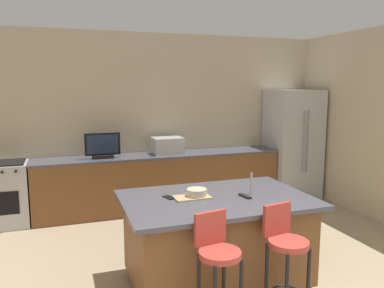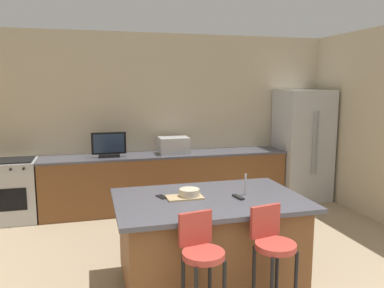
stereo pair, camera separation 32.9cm
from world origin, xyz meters
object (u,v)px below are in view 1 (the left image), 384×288
Objects in this scene: range_oven at (1,194)px; cell_phone at (169,197)px; tv_remote at (245,196)px; refrigerator at (292,144)px; tv_monitor at (103,147)px; kitchen_island at (216,240)px; cutting_board at (192,197)px; bar_stool_left at (218,264)px; fruit_bowl at (197,193)px; bar_stool_right at (285,253)px; microwave at (168,146)px.

range_oven is 6.24× the size of cell_phone.
tv_remote reaches higher than range_oven.
refrigerator reaches higher than tv_monitor.
kitchen_island is 0.52m from cutting_board.
kitchen_island is at bearing -135.55° from refrigerator.
tv_monitor is at bearing 89.59° from bar_stool_left.
range_oven is 3.29m from fruit_bowl.
fruit_bowl is 0.06m from cutting_board.
range_oven is 0.92× the size of bar_stool_right.
kitchen_island is 0.54m from tv_remote.
range_oven reaches higher than cell_phone.
range_oven is at bearing 179.19° from refrigerator.
range_oven reaches higher than kitchen_island.
refrigerator is 3.39m from tv_remote.
cutting_board is (-2.75, -2.41, -0.04)m from refrigerator.
tv_remote is at bearing -88.22° from microwave.
cell_phone is at bearing -52.27° from range_oven.
cell_phone is (-0.45, 0.14, 0.45)m from kitchen_island.
cutting_board is (-0.24, 0.05, 0.46)m from kitchen_island.
range_oven is at bearing 117.77° from bar_stool_right.
fruit_bowl is at bearing 7.60° from cutting_board.
microwave is 2.52m from cutting_board.
tv_remote reaches higher than cutting_board.
range_oven is at bearing 178.01° from tv_monitor.
range_oven is at bearing 111.39° from bar_stool_left.
bar_stool_right is 2.84× the size of cutting_board.
tv_monitor is at bearing 179.70° from refrigerator.
fruit_bowl is at bearing -74.81° from tv_monitor.
tv_remote is (1.12, -2.56, -0.17)m from tv_monitor.
refrigerator is 3.66m from cutting_board.
microwave is 2.38× the size of fruit_bowl.
refrigerator is 5.43× the size of cutting_board.
tv_remote is 0.48× the size of cutting_board.
tv_remote is at bearing -34.98° from cell_phone.
refrigerator is 3.77m from cell_phone.
kitchen_island is 3.42m from range_oven.
cutting_board is (-0.43, -2.48, -0.12)m from microwave.
range_oven is 5.50× the size of tv_remote.
cell_phone is at bearing 162.91° from kitchen_island.
fruit_bowl is (-0.38, -2.48, -0.09)m from microwave.
kitchen_island is 2.70m from tv_monitor.
bar_stool_left is 6.73× the size of cell_phone.
kitchen_island is 1.85× the size of bar_stool_left.
tv_monitor is 1.48× the size of cutting_board.
bar_stool_right is (0.13, -3.29, -0.43)m from microwave.
kitchen_island is 3.52× the size of tv_monitor.
fruit_bowl reaches higher than range_oven.
microwave is 3.32m from bar_stool_right.
fruit_bowl reaches higher than cell_phone.
cutting_board reaches higher than cell_phone.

